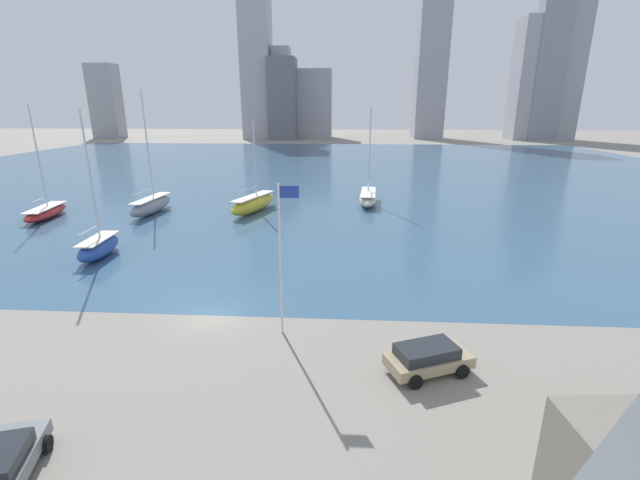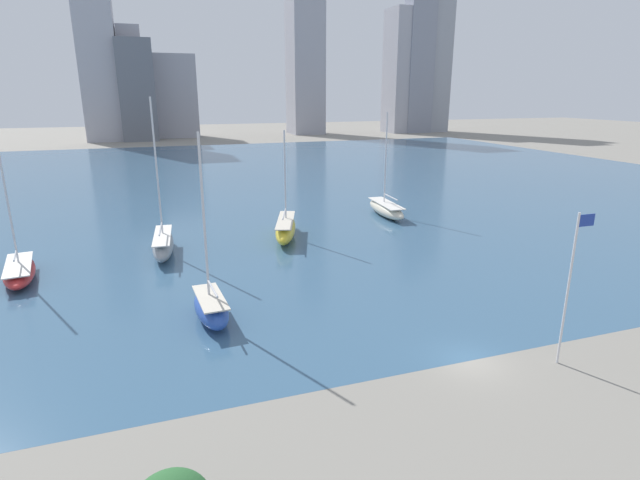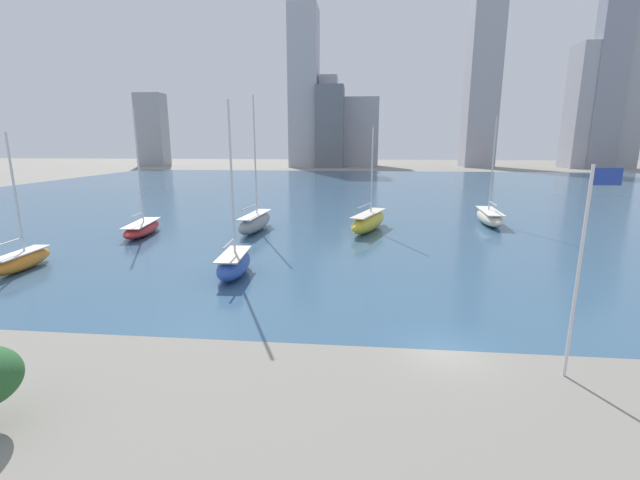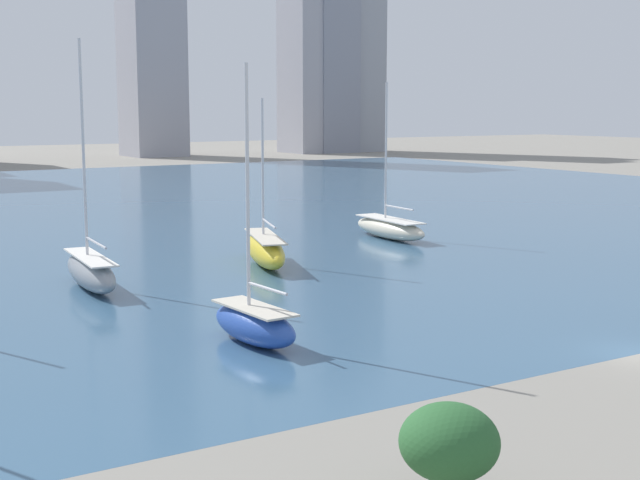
# 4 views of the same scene
# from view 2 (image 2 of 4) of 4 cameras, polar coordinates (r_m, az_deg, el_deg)

# --- Properties ---
(ground_plane) EXTENTS (500.00, 500.00, 0.00)m
(ground_plane) POSITION_cam_2_polar(r_m,az_deg,el_deg) (32.90, 16.69, -13.10)
(ground_plane) COLOR gray
(harbor_water) EXTENTS (180.00, 140.00, 0.00)m
(harbor_water) POSITION_cam_2_polar(r_m,az_deg,el_deg) (95.80, -8.25, 6.77)
(harbor_water) COLOR #385B7A
(harbor_water) RESTS_ON ground_plane
(flag_pole) EXTENTS (1.24, 0.14, 9.44)m
(flag_pole) POSITION_cam_2_polar(r_m,az_deg,el_deg) (32.60, 26.65, -4.45)
(flag_pole) COLOR silver
(flag_pole) RESTS_ON ground_plane
(distant_city_skyline) EXTENTS (208.00, 22.96, 74.84)m
(distant_city_skyline) POSITION_cam_2_polar(r_m,az_deg,el_deg) (197.98, -6.02, 19.83)
(distant_city_skyline) COLOR #8E939E
(distant_city_skyline) RESTS_ON ground_plane
(sailboat_blue) EXTENTS (2.57, 6.61, 13.39)m
(sailboat_blue) POSITION_cam_2_polar(r_m,az_deg,el_deg) (37.09, -12.36, -7.48)
(sailboat_blue) COLOR #284CA8
(sailboat_blue) RESTS_ON harbor_water
(sailboat_red) EXTENTS (3.78, 9.19, 13.85)m
(sailboat_red) POSITION_cam_2_polar(r_m,az_deg,el_deg) (51.36, -31.15, -3.00)
(sailboat_red) COLOR #B72828
(sailboat_red) RESTS_ON harbor_water
(sailboat_yellow) EXTENTS (5.40, 10.62, 11.99)m
(sailboat_yellow) POSITION_cam_2_polar(r_m,az_deg,el_deg) (56.42, -3.95, 1.33)
(sailboat_yellow) COLOR yellow
(sailboat_yellow) RESTS_ON harbor_water
(sailboat_cream) EXTENTS (3.21, 10.25, 13.47)m
(sailboat_cream) POSITION_cam_2_polar(r_m,az_deg,el_deg) (67.41, 7.56, 3.56)
(sailboat_cream) COLOR beige
(sailboat_cream) RESTS_ON harbor_water
(sailboat_gray) EXTENTS (2.77, 10.00, 15.52)m
(sailboat_gray) POSITION_cam_2_polar(r_m,az_deg,el_deg) (53.09, -17.49, -0.40)
(sailboat_gray) COLOR gray
(sailboat_gray) RESTS_ON harbor_water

